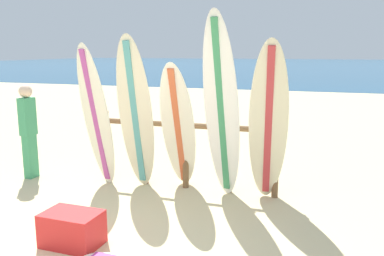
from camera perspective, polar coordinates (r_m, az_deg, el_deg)
ocean_water at (r=61.00m, az=16.10°, el=8.59°), size 120.00×80.00×0.01m
surfboard_rack at (r=5.93m, az=-0.90°, el=-2.34°), size 2.73×0.09×1.10m
surfboard_leaning_far_left at (r=5.99m, az=-13.36°, el=1.47°), size 0.54×0.61×2.14m
surfboard_leaning_left at (r=5.78m, az=-7.97°, el=1.91°), size 0.53×0.57×2.25m
surfboard_leaning_center_left at (r=5.63m, az=-1.94°, el=-0.07°), size 0.59×1.01×1.90m
surfboard_leaning_center at (r=5.25m, az=4.21°, el=2.58°), size 0.52×0.77×2.52m
surfboard_leaning_center_right at (r=5.29m, az=10.74°, el=0.60°), size 0.60×0.74×2.18m
beachgoer_standing at (r=6.88m, az=-22.15°, el=0.09°), size 0.20×0.25×1.50m
small_boat_offshore at (r=28.41m, az=11.04°, el=7.14°), size 1.75×2.18×0.71m
cooler_box at (r=4.53m, az=-16.58°, el=-13.50°), size 0.61×0.42×0.36m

